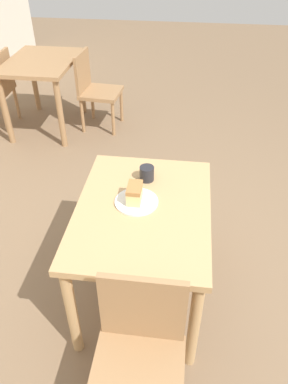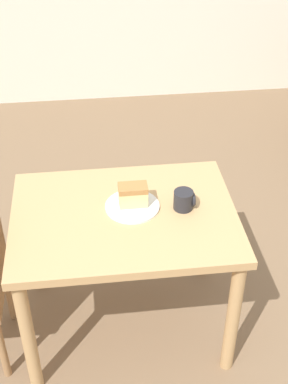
# 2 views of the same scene
# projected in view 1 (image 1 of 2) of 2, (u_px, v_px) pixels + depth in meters

# --- Properties ---
(ground_plane) EXTENTS (14.00, 14.00, 0.00)m
(ground_plane) POSITION_uv_depth(u_px,v_px,m) (205.00, 289.00, 2.49)
(ground_plane) COLOR #7A6047
(dining_table_near) EXTENTS (0.99, 0.74, 0.72)m
(dining_table_near) POSITION_uv_depth(u_px,v_px,m) (143.00, 223.00, 2.12)
(dining_table_near) COLOR tan
(dining_table_near) RESTS_ON ground_plane
(dining_table_far) EXTENTS (0.92, 0.68, 0.75)m
(dining_table_far) POSITION_uv_depth(u_px,v_px,m) (42.00, 72.00, 3.93)
(dining_table_far) COLOR #9E754C
(dining_table_far) RESTS_ON ground_plane
(chair_near_window) EXTENTS (0.41, 0.41, 0.82)m
(chair_near_window) POSITION_uv_depth(u_px,v_px,m) (139.00, 356.00, 1.66)
(chair_near_window) COLOR #9E754C
(chair_near_window) RESTS_ON ground_plane
(chair_far_corner) EXTENTS (0.44, 0.44, 0.82)m
(chair_far_corner) POSITION_uv_depth(u_px,v_px,m) (95.00, 88.00, 4.04)
(chair_far_corner) COLOR #9E754C
(chair_far_corner) RESTS_ON ground_plane
(plate) EXTENTS (0.24, 0.24, 0.01)m
(plate) POSITION_uv_depth(u_px,v_px,m) (136.00, 202.00, 2.08)
(plate) COLOR white
(plate) RESTS_ON dining_table_near
(cake_slice) EXTENTS (0.13, 0.08, 0.10)m
(cake_slice) POSITION_uv_depth(u_px,v_px,m) (135.00, 193.00, 2.05)
(cake_slice) COLOR #E0C67F
(cake_slice) RESTS_ON plate
(coffee_mug) EXTENTS (0.09, 0.09, 0.09)m
(coffee_mug) POSITION_uv_depth(u_px,v_px,m) (147.00, 173.00, 2.23)
(coffee_mug) COLOR #232328
(coffee_mug) RESTS_ON dining_table_near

